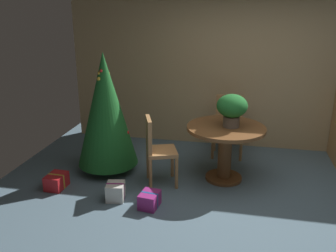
# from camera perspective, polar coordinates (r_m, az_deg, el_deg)

# --- Properties ---
(ground_plane) EXTENTS (6.60, 6.60, 0.00)m
(ground_plane) POSITION_cam_1_polar(r_m,az_deg,el_deg) (4.42, 11.61, -13.11)
(ground_plane) COLOR slate
(back_wall_panel) EXTENTS (6.00, 0.10, 2.60)m
(back_wall_panel) POSITION_cam_1_polar(r_m,az_deg,el_deg) (6.06, 12.69, 8.66)
(back_wall_panel) COLOR tan
(back_wall_panel) RESTS_ON ground_plane
(round_dining_table) EXTENTS (1.05, 1.05, 0.77)m
(round_dining_table) POSITION_cam_1_polar(r_m,az_deg,el_deg) (4.91, 9.07, -2.41)
(round_dining_table) COLOR brown
(round_dining_table) RESTS_ON ground_plane
(flower_vase) EXTENTS (0.40, 0.40, 0.44)m
(flower_vase) POSITION_cam_1_polar(r_m,az_deg,el_deg) (4.77, 10.08, 2.88)
(flower_vase) COLOR #665B51
(flower_vase) RESTS_ON round_dining_table
(wooden_chair_left) EXTENTS (0.50, 0.51, 0.93)m
(wooden_chair_left) POSITION_cam_1_polar(r_m,az_deg,el_deg) (4.74, -1.85, -3.42)
(wooden_chair_left) COLOR #B27F4C
(wooden_chair_left) RESTS_ON ground_plane
(wooden_chair_far) EXTENTS (0.48, 0.39, 0.95)m
(wooden_chair_far) POSITION_cam_1_polar(r_m,az_deg,el_deg) (5.77, 9.57, 0.74)
(wooden_chair_far) COLOR #B27F4C
(wooden_chair_far) RESTS_ON ground_plane
(holiday_tree) EXTENTS (0.86, 0.86, 1.71)m
(holiday_tree) POSITION_cam_1_polar(r_m,az_deg,el_deg) (5.08, -9.83, 2.55)
(holiday_tree) COLOR brown
(holiday_tree) RESTS_ON ground_plane
(gift_box_purple) EXTENTS (0.24, 0.29, 0.19)m
(gift_box_purple) POSITION_cam_1_polar(r_m,az_deg,el_deg) (4.38, -2.94, -11.60)
(gift_box_purple) COLOR #9E287A
(gift_box_purple) RESTS_ON ground_plane
(gift_box_red) EXTENTS (0.23, 0.30, 0.19)m
(gift_box_red) POSITION_cam_1_polar(r_m,az_deg,el_deg) (5.01, -17.23, -8.34)
(gift_box_red) COLOR red
(gift_box_red) RESTS_ON ground_plane
(gift_box_cream) EXTENTS (0.25, 0.27, 0.22)m
(gift_box_cream) POSITION_cam_1_polar(r_m,az_deg,el_deg) (4.57, -8.30, -10.22)
(gift_box_cream) COLOR silver
(gift_box_cream) RESTS_ON ground_plane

